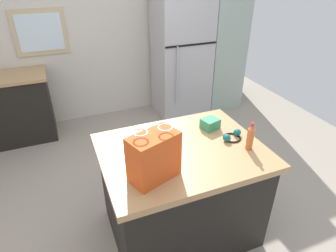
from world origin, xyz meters
name	(u,v)px	position (x,y,z in m)	size (l,w,h in m)	color
ground	(159,201)	(0.00, 0.00, 0.00)	(6.02, 6.02, 0.00)	#9E9384
back_wall	(102,27)	(-0.01, 2.26, 1.36)	(5.02, 0.13, 2.71)	silver
kitchen_island	(181,191)	(0.06, -0.40, 0.45)	(1.29, 1.00, 0.90)	black
refrigerator	(181,55)	(1.07, 1.86, 0.94)	(0.80, 0.68, 1.88)	#B7B7BC
tall_cabinet	(223,37)	(1.77, 1.86, 1.14)	(0.57, 0.61, 2.29)	#9EB2A8
sink_counter	(2,110)	(-1.51, 1.89, 0.47)	(1.26, 0.60, 1.11)	black
shopping_bag	(154,157)	(-0.26, -0.63, 1.07)	(0.38, 0.29, 0.38)	#DB511E
small_box	(210,124)	(0.42, -0.19, 0.94)	(0.14, 0.12, 0.09)	#388E66
bottle	(250,137)	(0.55, -0.59, 1.00)	(0.05, 0.05, 0.23)	#C66633
ear_defenders	(232,136)	(0.51, -0.41, 0.92)	(0.19, 0.19, 0.06)	black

